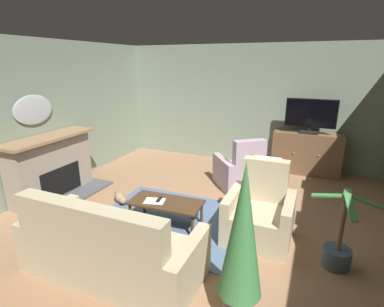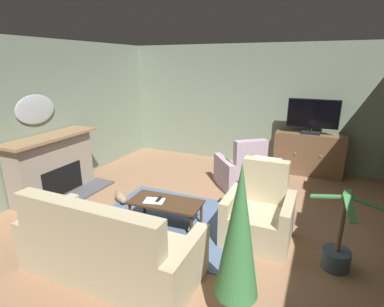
{
  "view_description": "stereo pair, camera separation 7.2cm",
  "coord_description": "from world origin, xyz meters",
  "px_view_note": "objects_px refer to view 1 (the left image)",
  "views": [
    {
      "loc": [
        1.59,
        -3.73,
        2.41
      ],
      "look_at": [
        -0.14,
        0.35,
        1.04
      ],
      "focal_mm": 27.78,
      "sensor_mm": 36.0,
      "label": 1
    },
    {
      "loc": [
        1.66,
        -3.7,
        2.41
      ],
      "look_at": [
        -0.14,
        0.35,
        1.04
      ],
      "focal_mm": 27.78,
      "sensor_mm": 36.0,
      "label": 2
    }
  ],
  "objects_px": {
    "fireplace": "(52,168)",
    "potted_plant_leafy_by_curtain": "(242,239)",
    "wall_mirror_oval": "(34,110)",
    "armchair_near_window": "(242,172)",
    "potted_plant_on_hearth_side": "(338,250)",
    "cat": "(120,198)",
    "television": "(311,115)",
    "folded_newspaper": "(155,201)",
    "armchair_by_fireplace": "(260,215)",
    "tv_remote": "(159,200)",
    "tv_cabinet": "(306,154)",
    "coffee_table": "(166,204)",
    "sofa_floral": "(109,250)"
  },
  "relations": [
    {
      "from": "fireplace",
      "to": "tv_remote",
      "type": "xyz_separation_m",
      "value": [
        2.31,
        -0.14,
        -0.13
      ]
    },
    {
      "from": "potted_plant_leafy_by_curtain",
      "to": "armchair_near_window",
      "type": "bearing_deg",
      "value": 103.57
    },
    {
      "from": "tv_remote",
      "to": "cat",
      "type": "distance_m",
      "value": 1.13
    },
    {
      "from": "folded_newspaper",
      "to": "potted_plant_on_hearth_side",
      "type": "height_order",
      "value": "potted_plant_on_hearth_side"
    },
    {
      "from": "fireplace",
      "to": "sofa_floral",
      "type": "relative_size",
      "value": 0.85
    },
    {
      "from": "coffee_table",
      "to": "potted_plant_on_hearth_side",
      "type": "relative_size",
      "value": 1.14
    },
    {
      "from": "fireplace",
      "to": "folded_newspaper",
      "type": "distance_m",
      "value": 2.27
    },
    {
      "from": "folded_newspaper",
      "to": "potted_plant_leafy_by_curtain",
      "type": "bearing_deg",
      "value": -50.54
    },
    {
      "from": "television",
      "to": "coffee_table",
      "type": "distance_m",
      "value": 3.79
    },
    {
      "from": "television",
      "to": "sofa_floral",
      "type": "height_order",
      "value": "television"
    },
    {
      "from": "fireplace",
      "to": "wall_mirror_oval",
      "type": "relative_size",
      "value": 2.22
    },
    {
      "from": "wall_mirror_oval",
      "to": "armchair_near_window",
      "type": "height_order",
      "value": "wall_mirror_oval"
    },
    {
      "from": "armchair_near_window",
      "to": "cat",
      "type": "bearing_deg",
      "value": -140.26
    },
    {
      "from": "tv_cabinet",
      "to": "tv_remote",
      "type": "height_order",
      "value": "tv_cabinet"
    },
    {
      "from": "folded_newspaper",
      "to": "armchair_by_fireplace",
      "type": "height_order",
      "value": "armchair_by_fireplace"
    },
    {
      "from": "television",
      "to": "coffee_table",
      "type": "bearing_deg",
      "value": -119.84
    },
    {
      "from": "television",
      "to": "armchair_near_window",
      "type": "relative_size",
      "value": 0.83
    },
    {
      "from": "television",
      "to": "potted_plant_leafy_by_curtain",
      "type": "bearing_deg",
      "value": -94.81
    },
    {
      "from": "tv_remote",
      "to": "cat",
      "type": "bearing_deg",
      "value": -118.9
    },
    {
      "from": "fireplace",
      "to": "wall_mirror_oval",
      "type": "height_order",
      "value": "wall_mirror_oval"
    },
    {
      "from": "tv_cabinet",
      "to": "armchair_near_window",
      "type": "height_order",
      "value": "armchair_near_window"
    },
    {
      "from": "television",
      "to": "cat",
      "type": "xyz_separation_m",
      "value": [
        -2.95,
        -2.8,
        -1.23
      ]
    },
    {
      "from": "fireplace",
      "to": "coffee_table",
      "type": "relative_size",
      "value": 1.59
    },
    {
      "from": "wall_mirror_oval",
      "to": "television",
      "type": "xyz_separation_m",
      "value": [
        4.49,
        3.04,
        -0.28
      ]
    },
    {
      "from": "television",
      "to": "armchair_by_fireplace",
      "type": "xyz_separation_m",
      "value": [
        -0.46,
        -2.93,
        -0.98
      ]
    },
    {
      "from": "fireplace",
      "to": "sofa_floral",
      "type": "distance_m",
      "value": 2.71
    },
    {
      "from": "potted_plant_leafy_by_curtain",
      "to": "cat",
      "type": "bearing_deg",
      "value": 147.94
    },
    {
      "from": "wall_mirror_oval",
      "to": "cat",
      "type": "relative_size",
      "value": 1.54
    },
    {
      "from": "coffee_table",
      "to": "tv_remote",
      "type": "relative_size",
      "value": 6.6
    },
    {
      "from": "television",
      "to": "potted_plant_on_hearth_side",
      "type": "distance_m",
      "value": 3.43
    },
    {
      "from": "folded_newspaper",
      "to": "armchair_by_fireplace",
      "type": "relative_size",
      "value": 0.27
    },
    {
      "from": "armchair_near_window",
      "to": "tv_remote",
      "type": "bearing_deg",
      "value": -113.07
    },
    {
      "from": "armchair_near_window",
      "to": "coffee_table",
      "type": "bearing_deg",
      "value": -110.12
    },
    {
      "from": "potted_plant_leafy_by_curtain",
      "to": "potted_plant_on_hearth_side",
      "type": "bearing_deg",
      "value": 52.78
    },
    {
      "from": "television",
      "to": "tv_remote",
      "type": "distance_m",
      "value": 3.83
    },
    {
      "from": "wall_mirror_oval",
      "to": "sofa_floral",
      "type": "height_order",
      "value": "wall_mirror_oval"
    },
    {
      "from": "fireplace",
      "to": "armchair_by_fireplace",
      "type": "height_order",
      "value": "fireplace"
    },
    {
      "from": "fireplace",
      "to": "sofa_floral",
      "type": "height_order",
      "value": "fireplace"
    },
    {
      "from": "coffee_table",
      "to": "armchair_by_fireplace",
      "type": "relative_size",
      "value": 1.02
    },
    {
      "from": "folded_newspaper",
      "to": "armchair_by_fireplace",
      "type": "bearing_deg",
      "value": -2.93
    },
    {
      "from": "folded_newspaper",
      "to": "armchair_by_fireplace",
      "type": "distance_m",
      "value": 1.55
    },
    {
      "from": "wall_mirror_oval",
      "to": "folded_newspaper",
      "type": "xyz_separation_m",
      "value": [
        2.5,
        -0.2,
        -1.2
      ]
    },
    {
      "from": "fireplace",
      "to": "cat",
      "type": "height_order",
      "value": "fireplace"
    },
    {
      "from": "folded_newspaper",
      "to": "cat",
      "type": "xyz_separation_m",
      "value": [
        -0.97,
        0.43,
        -0.32
      ]
    },
    {
      "from": "sofa_floral",
      "to": "potted_plant_leafy_by_curtain",
      "type": "bearing_deg",
      "value": -0.06
    },
    {
      "from": "sofa_floral",
      "to": "armchair_by_fireplace",
      "type": "bearing_deg",
      "value": 45.64
    },
    {
      "from": "fireplace",
      "to": "potted_plant_leafy_by_curtain",
      "type": "bearing_deg",
      "value": -19.63
    },
    {
      "from": "tv_cabinet",
      "to": "coffee_table",
      "type": "height_order",
      "value": "tv_cabinet"
    },
    {
      "from": "potted_plant_on_hearth_side",
      "to": "cat",
      "type": "distance_m",
      "value": 3.52
    },
    {
      "from": "wall_mirror_oval",
      "to": "potted_plant_leafy_by_curtain",
      "type": "relative_size",
      "value": 0.5
    }
  ]
}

